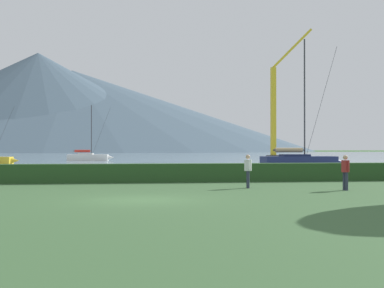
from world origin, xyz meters
TOP-DOWN VIEW (x-y plane):
  - ground_plane at (0.00, 0.00)m, footprint 1000.00×1000.00m
  - harbor_water at (0.00, 137.00)m, footprint 320.00×246.00m
  - hedge_line at (0.00, 11.00)m, footprint 80.00×1.20m
  - sailboat_slip_2 at (-4.77, 67.75)m, footprint 7.37×2.72m
  - sailboat_slip_4 at (17.43, 32.10)m, footprint 8.51×2.67m
  - person_seated_viewer at (5.53, 5.56)m, footprint 0.36×0.57m
  - person_standing_walker at (9.67, 3.50)m, footprint 0.36×0.56m
  - dock_crane at (26.17, 69.61)m, footprint 7.83×2.00m
  - distant_hill_west_ridge at (-28.37, 368.08)m, footprint 328.32×328.32m
  - distant_hill_east_ridge at (-47.42, 337.07)m, footprint 227.08×227.08m
  - distant_hill_far_shoulder at (-19.49, 387.68)m, footprint 200.19×200.19m

SIDE VIEW (x-z plane):
  - ground_plane at x=0.00m, z-range 0.00..0.00m
  - harbor_water at x=0.00m, z-range 0.00..0.00m
  - hedge_line at x=0.00m, z-range 0.00..1.07m
  - sailboat_slip_2 at x=-4.77m, z-range -3.79..4.99m
  - sailboat_slip_4 at x=17.43m, z-range -5.72..7.17m
  - person_seated_viewer at x=5.53m, z-range 0.15..1.80m
  - person_standing_walker at x=9.67m, z-range 0.15..1.80m
  - dock_crane at x=26.17m, z-range -3.85..18.59m
  - distant_hill_far_shoulder at x=-19.49m, z-range 0.00..54.36m
  - distant_hill_west_ridge at x=-28.37m, z-range 0.00..55.62m
  - distant_hill_east_ridge at x=-47.42m, z-range 0.00..62.10m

